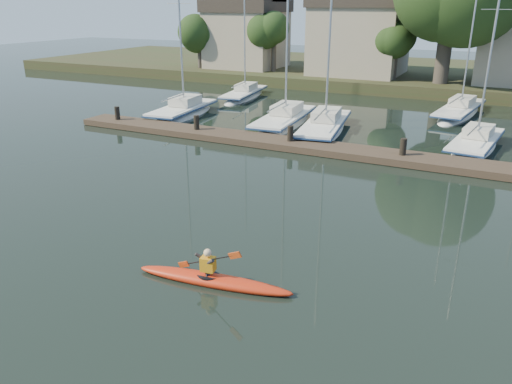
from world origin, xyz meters
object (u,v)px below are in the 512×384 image
at_px(sailboat_1, 284,128).
at_px(sailboat_6, 458,117).
at_px(sailboat_5, 244,100).
at_px(sailboat_2, 324,135).
at_px(sailboat_3, 474,152).
at_px(kayak, 213,278).
at_px(dock, 343,151).
at_px(sailboat_0, 183,119).

xyz_separation_m(sailboat_1, sailboat_6, (9.83, 8.43, 0.02)).
xyz_separation_m(sailboat_1, sailboat_5, (-6.94, 7.70, 0.03)).
height_order(sailboat_2, sailboat_3, sailboat_2).
xyz_separation_m(kayak, sailboat_6, (3.90, 27.27, -0.36)).
relative_size(dock, sailboat_2, 2.17).
distance_m(sailboat_1, sailboat_6, 12.95).
relative_size(kayak, sailboat_0, 0.36).
height_order(kayak, sailboat_1, sailboat_1).
bearing_deg(sailboat_0, sailboat_1, -1.41).
height_order(sailboat_1, sailboat_3, sailboat_1).
xyz_separation_m(kayak, sailboat_5, (-12.87, 26.54, -0.35)).
distance_m(dock, sailboat_6, 13.97).
relative_size(sailboat_2, sailboat_6, 1.02).
bearing_deg(dock, kayak, -87.95).
bearing_deg(kayak, sailboat_3, 65.01).
bearing_deg(sailboat_5, sailboat_3, -31.53).
relative_size(sailboat_0, sailboat_6, 0.84).
bearing_deg(sailboat_6, sailboat_5, -170.15).
bearing_deg(sailboat_5, sailboat_6, -4.97).
height_order(kayak, sailboat_0, sailboat_0).
distance_m(kayak, sailboat_6, 27.55).
distance_m(dock, sailboat_1, 7.28).
height_order(kayak, sailboat_2, sailboat_2).
bearing_deg(sailboat_1, sailboat_5, 127.54).
height_order(dock, sailboat_3, sailboat_3).
height_order(sailboat_1, sailboat_6, sailboat_6).
xyz_separation_m(sailboat_1, sailboat_2, (2.94, -0.60, 0.01)).
distance_m(sailboat_2, sailboat_5, 12.90).
xyz_separation_m(sailboat_2, sailboat_5, (-9.87, 8.30, 0.02)).
height_order(sailboat_0, sailboat_3, sailboat_0).
distance_m(sailboat_0, sailboat_3, 18.97).
height_order(sailboat_0, sailboat_6, sailboat_6).
relative_size(kayak, dock, 0.14).
distance_m(kayak, sailboat_3, 19.14).
bearing_deg(sailboat_5, kayak, -71.59).
bearing_deg(sailboat_5, sailboat_1, -55.45).
bearing_deg(sailboat_0, sailboat_6, 21.79).
height_order(sailboat_0, sailboat_2, sailboat_2).
xyz_separation_m(sailboat_3, sailboat_6, (-1.67, 8.96, 0.01)).
height_order(sailboat_1, sailboat_2, sailboat_2).
bearing_deg(dock, sailboat_0, 161.67).
distance_m(kayak, sailboat_1, 19.76).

